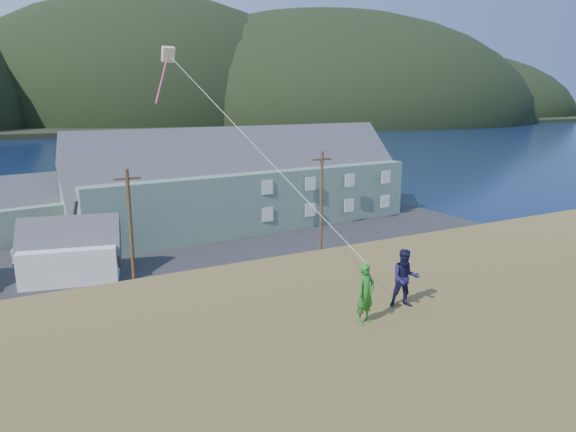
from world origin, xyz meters
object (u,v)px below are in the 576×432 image
object	(u,v)px
shed_palegreen_far	(47,207)
shed_white	(71,251)
wharf	(45,205)
kite_flyer_green	(366,293)
kite_flyer_navy	(405,278)
lodge	(246,180)

from	to	relation	value
shed_palegreen_far	shed_white	bearing A→B (deg)	-97.61
wharf	shed_white	distance (m)	29.63
shed_white	kite_flyer_green	bearing A→B (deg)	-67.34
kite_flyer_navy	lodge	bearing A→B (deg)	99.23
lodge	wharf	bearing A→B (deg)	130.35
lodge	kite_flyer_green	size ratio (longest dim) A/B	20.96
shed_white	lodge	bearing A→B (deg)	40.15
kite_flyer_green	shed_palegreen_far	bearing A→B (deg)	83.26
wharf	kite_flyer_green	bearing A→B (deg)	-84.70
wharf	shed_palegreen_far	bearing A→B (deg)	-91.47
kite_flyer_navy	wharf	bearing A→B (deg)	123.14
kite_flyer_green	lodge	bearing A→B (deg)	56.79
wharf	lodge	world-z (taller)	lodge
lodge	shed_palegreen_far	bearing A→B (deg)	160.85
kite_flyer_green	shed_white	bearing A→B (deg)	85.91
lodge	shed_palegreen_far	world-z (taller)	lodge
shed_white	kite_flyer_green	size ratio (longest dim) A/B	4.59
shed_palegreen_far	kite_flyer_navy	distance (m)	45.60
shed_white	kite_flyer_navy	bearing A→B (deg)	-63.85
shed_white	kite_flyer_navy	distance (m)	30.84
lodge	shed_white	world-z (taller)	lodge
shed_palegreen_far	wharf	bearing A→B (deg)	78.76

